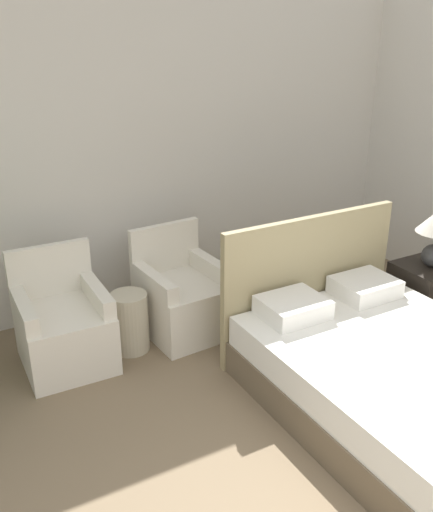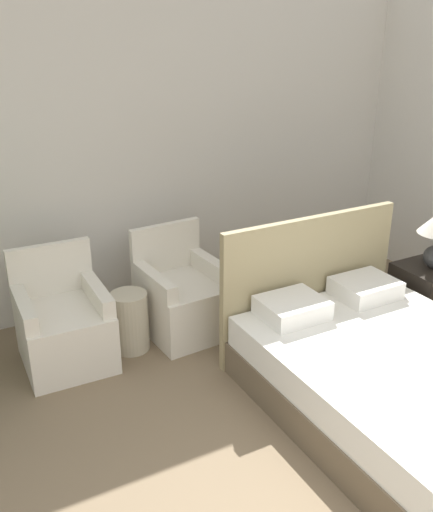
{
  "view_description": "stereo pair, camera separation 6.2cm",
  "coord_description": "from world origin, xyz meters",
  "px_view_note": "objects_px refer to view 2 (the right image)",
  "views": [
    {
      "loc": [
        -1.69,
        -0.92,
        2.5
      ],
      "look_at": [
        0.32,
        2.65,
        0.79
      ],
      "focal_mm": 40.0,
      "sensor_mm": 36.0,
      "label": 1
    },
    {
      "loc": [
        -1.63,
        -0.95,
        2.5
      ],
      "look_at": [
        0.32,
        2.65,
        0.79
      ],
      "focal_mm": 40.0,
      "sensor_mm": 36.0,
      "label": 2
    }
  ],
  "objects_px": {
    "side_table": "(130,321)",
    "armchair_near_window_right": "(183,300)",
    "bed": "(399,381)",
    "armchair_near_window_left": "(64,329)",
    "nightstand": "(427,296)"
  },
  "relations": [
    {
      "from": "armchair_near_window_right",
      "to": "nightstand",
      "type": "xyz_separation_m",
      "value": [
        1.9,
        -0.93,
        -0.0
      ]
    },
    {
      "from": "armchair_near_window_right",
      "to": "nightstand",
      "type": "relative_size",
      "value": 1.57
    },
    {
      "from": "armchair_near_window_left",
      "to": "nightstand",
      "type": "distance_m",
      "value": 3.06
    },
    {
      "from": "bed",
      "to": "armchair_near_window_left",
      "type": "distance_m",
      "value": 2.48
    },
    {
      "from": "bed",
      "to": "armchair_near_window_left",
      "type": "relative_size",
      "value": 2.52
    },
    {
      "from": "bed",
      "to": "nightstand",
      "type": "distance_m",
      "value": 1.37
    },
    {
      "from": "bed",
      "to": "armchair_near_window_right",
      "type": "bearing_deg",
      "value": 114.39
    },
    {
      "from": "nightstand",
      "to": "side_table",
      "type": "height_order",
      "value": "nightstand"
    },
    {
      "from": "bed",
      "to": "armchair_near_window_left",
      "type": "bearing_deg",
      "value": 136.29
    },
    {
      "from": "side_table",
      "to": "armchair_near_window_right",
      "type": "bearing_deg",
      "value": 7.5
    },
    {
      "from": "armchair_near_window_right",
      "to": "nightstand",
      "type": "bearing_deg",
      "value": -29.9
    },
    {
      "from": "armchair_near_window_left",
      "to": "armchair_near_window_right",
      "type": "bearing_deg",
      "value": 1.33
    },
    {
      "from": "armchair_near_window_left",
      "to": "side_table",
      "type": "bearing_deg",
      "value": -6.15
    },
    {
      "from": "bed",
      "to": "armchair_near_window_right",
      "type": "height_order",
      "value": "bed"
    },
    {
      "from": "nightstand",
      "to": "bed",
      "type": "bearing_deg",
      "value": -144.82
    }
  ]
}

